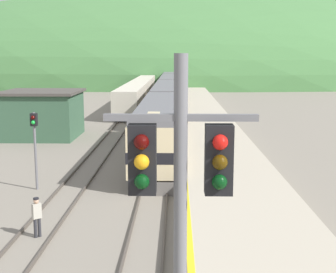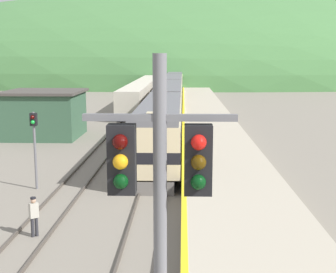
% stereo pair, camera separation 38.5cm
% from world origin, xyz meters
% --- Properties ---
extents(track_main, '(1.52, 180.00, 0.16)m').
position_xyz_m(track_main, '(0.00, 70.00, 0.08)').
color(track_main, '#4C443D').
rests_on(track_main, ground).
extents(track_siding, '(1.52, 180.00, 0.16)m').
position_xyz_m(track_siding, '(-4.66, 70.00, 0.08)').
color(track_siding, '#4C443D').
rests_on(track_siding, ground).
extents(platform, '(5.43, 140.00, 1.00)m').
position_xyz_m(platform, '(4.28, 50.00, 0.49)').
color(platform, '#B2A893').
rests_on(platform, ground).
extents(distant_hills, '(219.81, 98.91, 51.62)m').
position_xyz_m(distant_hills, '(0.00, 139.93, 0.00)').
color(distant_hills, '#477A42').
rests_on(distant_hills, ground).
extents(station_shed, '(6.94, 6.87, 4.30)m').
position_xyz_m(station_shed, '(-11.15, 37.18, 2.17)').
color(station_shed, '#385B42').
rests_on(station_shed, ground).
extents(express_train_lead_car, '(3.01, 19.18, 4.49)m').
position_xyz_m(express_train_lead_car, '(0.00, 28.26, 2.26)').
color(express_train_lead_car, black).
rests_on(express_train_lead_car, ground).
extents(carriage_second, '(3.00, 21.72, 4.13)m').
position_xyz_m(carriage_second, '(0.00, 49.83, 2.24)').
color(carriage_second, black).
rests_on(carriage_second, ground).
extents(carriage_third, '(3.00, 21.72, 4.13)m').
position_xyz_m(carriage_third, '(0.00, 72.43, 2.24)').
color(carriage_third, black).
rests_on(carriage_third, ground).
extents(carriage_fourth, '(3.00, 21.72, 4.13)m').
position_xyz_m(carriage_fourth, '(0.00, 95.04, 2.24)').
color(carriage_fourth, black).
rests_on(carriage_fourth, ground).
extents(carriage_fifth, '(3.00, 21.72, 4.13)m').
position_xyz_m(carriage_fifth, '(0.00, 117.64, 2.24)').
color(carriage_fifth, black).
rests_on(carriage_fifth, ground).
extents(siding_train, '(2.90, 44.11, 3.48)m').
position_xyz_m(siding_train, '(-4.66, 68.39, 1.80)').
color(siding_train, black).
rests_on(siding_train, ground).
extents(signal_mast_main, '(2.20, 0.42, 7.50)m').
position_xyz_m(signal_mast_main, '(1.28, 1.28, 4.92)').
color(signal_mast_main, slate).
rests_on(signal_mast_main, ground).
extents(signal_post_siding, '(0.36, 0.42, 4.39)m').
position_xyz_m(signal_post_siding, '(-6.66, 20.08, 3.12)').
color(signal_post_siding, slate).
rests_on(signal_post_siding, ground).
extents(track_worker, '(0.42, 0.40, 1.70)m').
position_xyz_m(track_worker, '(-4.56, 13.10, 0.97)').
color(track_worker, '#2D2D33').
rests_on(track_worker, ground).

